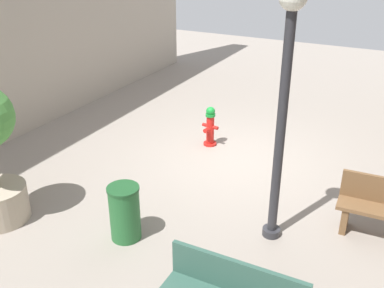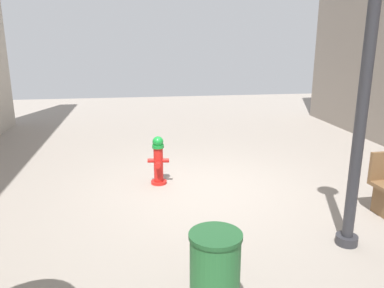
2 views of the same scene
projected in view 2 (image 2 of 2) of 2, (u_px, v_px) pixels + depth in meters
The scene contains 4 objects.
ground_plane at pixel (205, 189), 6.79m from camera, with size 23.40×23.40×0.00m, color gray.
fire_hydrant at pixel (158, 160), 6.96m from camera, with size 0.40×0.37×0.90m.
street_lamp at pixel (368, 60), 4.36m from camera, with size 0.36×0.36×3.77m.
trash_bin at pixel (215, 277), 3.53m from camera, with size 0.49×0.49×0.90m.
Camera 2 is at (1.18, 6.23, 2.57)m, focal length 35.66 mm.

